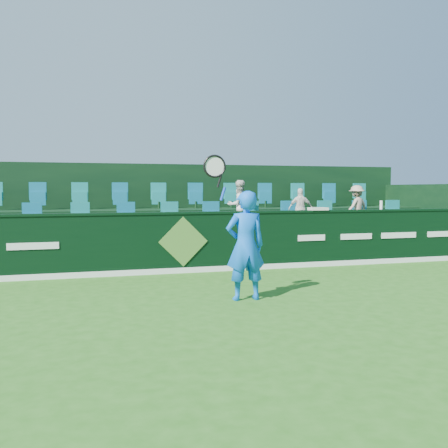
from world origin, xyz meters
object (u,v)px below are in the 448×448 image
object	(u,v)px
drinks_bottle	(381,205)
spectator_right	(357,207)
tennis_player	(245,245)
spectator_left	(239,206)
spectator_middle	(301,209)
towel	(318,209)

from	to	relation	value
drinks_bottle	spectator_right	bearing A→B (deg)	90.64
tennis_player	spectator_right	distance (m)	6.18
spectator_left	tennis_player	bearing A→B (deg)	63.10
spectator_middle	drinks_bottle	distance (m)	2.01
spectator_middle	drinks_bottle	xyz separation A→B (m)	(1.67, -1.12, 0.12)
towel	spectator_right	bearing A→B (deg)	33.07
tennis_player	drinks_bottle	world-z (taller)	tennis_player
tennis_player	spectator_right	size ratio (longest dim) A/B	2.12
spectator_left	spectator_right	bearing A→B (deg)	169.54
tennis_player	spectator_left	size ratio (longest dim) A/B	1.92
spectator_left	towel	bearing A→B (deg)	135.12
spectator_middle	drinks_bottle	bearing A→B (deg)	163.00
spectator_middle	spectator_right	xyz separation A→B (m)	(1.66, 0.00, 0.04)
tennis_player	drinks_bottle	bearing A→B (deg)	33.27
tennis_player	spectator_middle	world-z (taller)	tennis_player
tennis_player	spectator_left	distance (m)	4.34
spectator_left	drinks_bottle	distance (m)	3.55
spectator_right	drinks_bottle	bearing A→B (deg)	69.95
tennis_player	towel	xyz separation A→B (m)	(2.85, 3.01, 0.45)
tennis_player	spectator_right	bearing A→B (deg)	42.08
tennis_player	drinks_bottle	xyz separation A→B (m)	(4.59, 3.01, 0.53)
spectator_middle	tennis_player	bearing A→B (deg)	71.63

